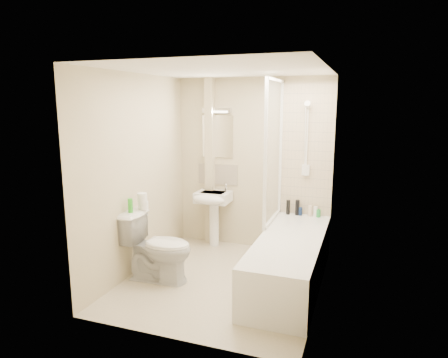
% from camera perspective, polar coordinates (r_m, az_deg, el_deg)
% --- Properties ---
extents(floor, '(2.50, 2.50, 0.00)m').
position_cam_1_polar(floor, '(4.83, -0.20, -14.32)').
color(floor, beige).
rests_on(floor, ground).
extents(wall_back, '(2.20, 0.02, 2.40)m').
position_cam_1_polar(wall_back, '(5.63, 4.10, 2.09)').
color(wall_back, beige).
rests_on(wall_back, ground).
extents(wall_left, '(0.02, 2.50, 2.40)m').
position_cam_1_polar(wall_left, '(4.93, -12.32, 0.61)').
color(wall_left, beige).
rests_on(wall_left, ground).
extents(wall_right, '(0.02, 2.50, 2.40)m').
position_cam_1_polar(wall_right, '(4.22, 13.98, -1.18)').
color(wall_right, beige).
rests_on(wall_right, ground).
extents(ceiling, '(2.20, 2.50, 0.02)m').
position_cam_1_polar(ceiling, '(4.39, -0.23, 15.35)').
color(ceiling, white).
rests_on(ceiling, wall_back).
extents(tile_back, '(0.70, 0.01, 1.75)m').
position_cam_1_polar(tile_back, '(5.44, 11.75, 3.97)').
color(tile_back, beige).
rests_on(tile_back, wall_back).
extents(tile_right, '(0.01, 2.10, 1.75)m').
position_cam_1_polar(tile_right, '(4.38, 14.22, 2.23)').
color(tile_right, beige).
rests_on(tile_right, wall_right).
extents(pipe_boxing, '(0.12, 0.12, 2.40)m').
position_cam_1_polar(pipe_boxing, '(5.77, -2.00, 2.32)').
color(pipe_boxing, beige).
rests_on(pipe_boxing, ground).
extents(splashback, '(0.60, 0.02, 0.30)m').
position_cam_1_polar(splashback, '(5.81, -0.89, 0.68)').
color(splashback, beige).
rests_on(splashback, wall_back).
extents(mirror, '(0.46, 0.01, 0.60)m').
position_cam_1_polar(mirror, '(5.74, -0.92, 6.09)').
color(mirror, white).
rests_on(mirror, wall_back).
extents(strip_light, '(0.42, 0.07, 0.07)m').
position_cam_1_polar(strip_light, '(5.70, -1.01, 9.79)').
color(strip_light, silver).
rests_on(strip_light, wall_back).
extents(bathtub, '(0.70, 2.10, 0.55)m').
position_cam_1_polar(bathtub, '(4.72, 9.41, -11.28)').
color(bathtub, white).
rests_on(bathtub, ground).
extents(shower_screen, '(0.04, 0.92, 1.80)m').
position_cam_1_polar(shower_screen, '(5.07, 7.13, 3.90)').
color(shower_screen, white).
rests_on(shower_screen, bathtub).
extents(shower_fixture, '(0.10, 0.16, 0.99)m').
position_cam_1_polar(shower_fixture, '(5.38, 11.71, 5.19)').
color(shower_fixture, white).
rests_on(shower_fixture, wall_back).
extents(pedestal_sink, '(0.48, 0.45, 0.92)m').
position_cam_1_polar(pedestal_sink, '(5.69, -1.68, -3.52)').
color(pedestal_sink, white).
rests_on(pedestal_sink, ground).
extents(bottle_black_a, '(0.05, 0.05, 0.20)m').
position_cam_1_polar(bottle_black_a, '(5.54, 9.14, -3.99)').
color(bottle_black_a, black).
rests_on(bottle_black_a, bathtub).
extents(bottle_black_b, '(0.06, 0.06, 0.21)m').
position_cam_1_polar(bottle_black_b, '(5.52, 10.43, -4.04)').
color(bottle_black_b, black).
rests_on(bottle_black_b, bathtub).
extents(bottle_blue, '(0.05, 0.05, 0.11)m').
position_cam_1_polar(bottle_blue, '(5.53, 10.85, -4.55)').
color(bottle_blue, '#12254F').
rests_on(bottle_blue, bathtub).
extents(bottle_cream, '(0.05, 0.05, 0.15)m').
position_cam_1_polar(bottle_cream, '(5.51, 12.21, -4.48)').
color(bottle_cream, beige).
rests_on(bottle_cream, bathtub).
extents(bottle_white_b, '(0.05, 0.05, 0.14)m').
position_cam_1_polar(bottle_white_b, '(5.50, 12.94, -4.57)').
color(bottle_white_b, white).
rests_on(bottle_white_b, bathtub).
extents(bottle_green, '(0.06, 0.06, 0.10)m').
position_cam_1_polar(bottle_green, '(5.50, 13.31, -4.78)').
color(bottle_green, green).
rests_on(bottle_green, bathtub).
extents(toilet, '(0.53, 0.84, 0.81)m').
position_cam_1_polar(toilet, '(4.77, -9.39, -9.52)').
color(toilet, white).
rests_on(toilet, ground).
extents(toilet_roll_lower, '(0.12, 0.12, 0.09)m').
position_cam_1_polar(toilet_roll_lower, '(4.84, -11.47, -3.69)').
color(toilet_roll_lower, white).
rests_on(toilet_roll_lower, toilet).
extents(toilet_roll_upper, '(0.11, 0.11, 0.11)m').
position_cam_1_polar(toilet_roll_upper, '(4.78, -11.61, -2.63)').
color(toilet_roll_upper, white).
rests_on(toilet_roll_upper, toilet_roll_lower).
extents(green_bottle, '(0.05, 0.05, 0.16)m').
position_cam_1_polar(green_bottle, '(4.71, -13.23, -3.72)').
color(green_bottle, green).
rests_on(green_bottle, toilet).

